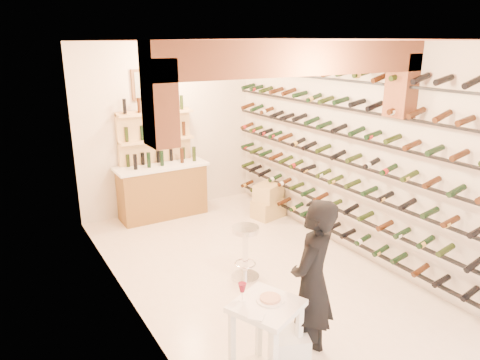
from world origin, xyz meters
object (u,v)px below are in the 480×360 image
at_px(person, 312,283).
at_px(white_stool, 289,352).
at_px(chrome_barstool, 245,249).
at_px(wine_rack, 336,154).
at_px(crate_lower, 268,208).
at_px(back_counter, 163,189).
at_px(tasting_table, 266,317).

bearing_deg(person, white_stool, -19.18).
distance_m(white_stool, chrome_barstool, 1.92).
xyz_separation_m(wine_rack, crate_lower, (-0.15, 1.58, -1.38)).
bearing_deg(chrome_barstool, white_stool, -108.13).
bearing_deg(crate_lower, back_counter, 147.56).
distance_m(wine_rack, crate_lower, 2.10).
bearing_deg(chrome_barstool, tasting_table, -115.65).
relative_size(back_counter, chrome_barstool, 2.20).
bearing_deg(back_counter, wine_rack, -55.34).
relative_size(wine_rack, person, 3.22).
relative_size(tasting_table, person, 0.57).
bearing_deg(white_stool, back_counter, 84.18).
height_order(back_counter, crate_lower, back_counter).
distance_m(chrome_barstool, crate_lower, 2.34).
xyz_separation_m(tasting_table, crate_lower, (2.40, 3.48, -0.52)).
xyz_separation_m(wine_rack, back_counter, (-1.83, 2.65, -1.02)).
xyz_separation_m(white_stool, crate_lower, (2.15, 3.53, -0.05)).
distance_m(white_stool, crate_lower, 4.13).
relative_size(back_counter, crate_lower, 2.97).
distance_m(wine_rack, tasting_table, 3.30).
xyz_separation_m(tasting_table, person, (0.55, 0.00, 0.20)).
height_order(person, crate_lower, person).
relative_size(back_counter, tasting_table, 1.67).
height_order(white_stool, person, person).
xyz_separation_m(person, crate_lower, (1.85, 3.48, -0.71)).
relative_size(person, crate_lower, 3.09).
bearing_deg(wine_rack, back_counter, 124.66).
bearing_deg(back_counter, person, -92.18).
relative_size(tasting_table, white_stool, 2.30).
distance_m(back_counter, tasting_table, 4.61).
distance_m(white_stool, person, 0.73).
height_order(tasting_table, chrome_barstool, tasting_table).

